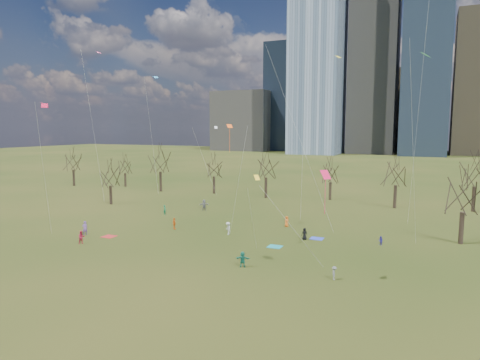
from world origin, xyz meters
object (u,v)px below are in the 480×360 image
at_px(blanket_navy, 317,239).
at_px(person_4, 174,224).
at_px(blanket_teal, 275,247).
at_px(blanket_crimson, 109,236).
at_px(person_2, 82,237).

bearing_deg(blanket_navy, person_4, -171.07).
bearing_deg(blanket_teal, person_4, 170.35).
xyz_separation_m(blanket_crimson, person_4, (5.34, 6.80, 0.76)).
xyz_separation_m(blanket_teal, blanket_crimson, (-20.72, -4.19, 0.00)).
height_order(blanket_navy, person_4, person_4).
height_order(blanket_teal, person_4, person_4).
xyz_separation_m(blanket_navy, person_4, (-18.91, -2.97, 0.76)).
bearing_deg(blanket_navy, blanket_crimson, -158.05).
distance_m(blanket_crimson, person_4, 8.68).
relative_size(blanket_teal, blanket_navy, 1.00).
bearing_deg(blanket_teal, blanket_navy, 57.75).
relative_size(blanket_crimson, person_2, 1.01).
relative_size(blanket_navy, blanket_crimson, 1.00).
relative_size(blanket_crimson, person_4, 1.03).
bearing_deg(blanket_teal, blanket_crimson, -168.58).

